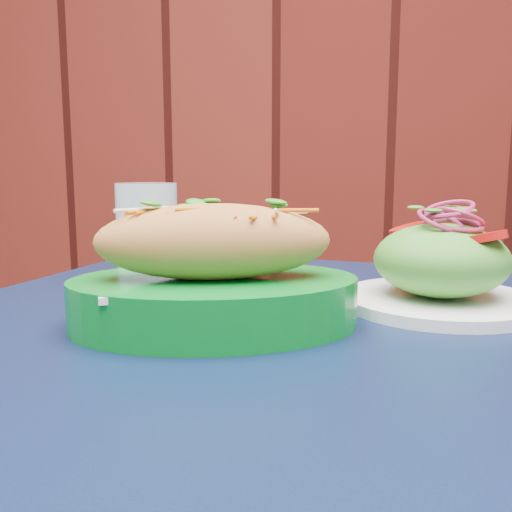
# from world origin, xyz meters

# --- Properties ---
(brick_wall) EXTENTS (4.90, 0.04, 2.80)m
(brick_wall) POSITION_xyz_m (0.00, 2.97, 1.40)
(brick_wall) COLOR #4E130E
(brick_wall) RESTS_ON ground
(cafe_table) EXTENTS (0.93, 0.93, 0.75)m
(cafe_table) POSITION_xyz_m (0.25, 1.44, 0.66)
(cafe_table) COLOR black
(cafe_table) RESTS_ON ground
(banh_mi_basket) EXTENTS (0.31, 0.24, 0.12)m
(banh_mi_basket) POSITION_xyz_m (0.17, 1.45, 0.80)
(banh_mi_basket) COLOR #03751E
(banh_mi_basket) RESTS_ON cafe_table
(salad_plate) EXTENTS (0.21, 0.21, 0.11)m
(salad_plate) POSITION_xyz_m (0.38, 1.57, 0.79)
(salad_plate) COLOR white
(salad_plate) RESTS_ON cafe_table
(water_glass) EXTENTS (0.08, 0.08, 0.13)m
(water_glass) POSITION_xyz_m (0.03, 1.64, 0.81)
(water_glass) COLOR silver
(water_glass) RESTS_ON cafe_table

